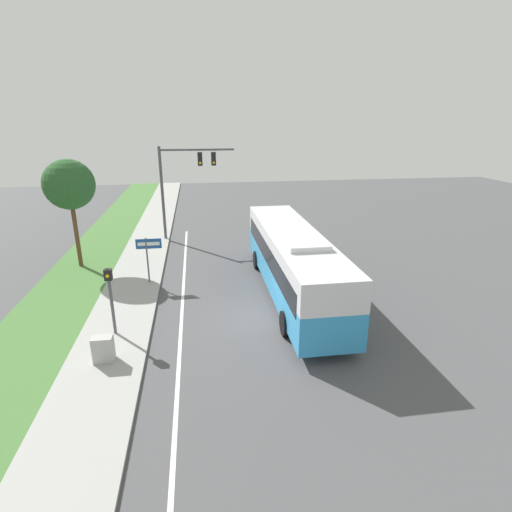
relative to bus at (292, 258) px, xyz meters
name	(u,v)px	position (x,y,z in m)	size (l,w,h in m)	color
ground_plane	(265,319)	(-1.75, -2.35, -1.89)	(80.00, 80.00, 0.00)	#4C4C4F
sidewalk	(118,328)	(-7.95, -2.35, -1.83)	(2.80, 80.00, 0.12)	#9E9E99
grass_verge	(36,334)	(-11.15, -2.35, -1.84)	(3.60, 80.00, 0.10)	#477538
lane_divider_near	(181,324)	(-5.35, -2.35, -1.89)	(0.14, 30.00, 0.01)	silver
bus	(292,258)	(0.00, 0.00, 0.00)	(2.64, 12.44, 3.41)	#3393D1
signal_gantry	(183,175)	(-5.31, 10.59, 2.72)	(5.17, 0.41, 6.54)	#4C4C51
pedestrian_signal	(110,291)	(-7.93, -2.91, 0.08)	(0.28, 0.34, 2.86)	#4C4C51
street_sign	(148,251)	(-7.05, 2.32, -0.07)	(1.29, 0.08, 2.54)	#4C4C51
utility_cabinet	(103,349)	(-7.96, -4.86, -1.30)	(0.71, 0.45, 0.95)	#A8A8A3
roadside_tree	(69,185)	(-11.36, 5.54, 2.95)	(2.76, 2.76, 6.15)	brown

